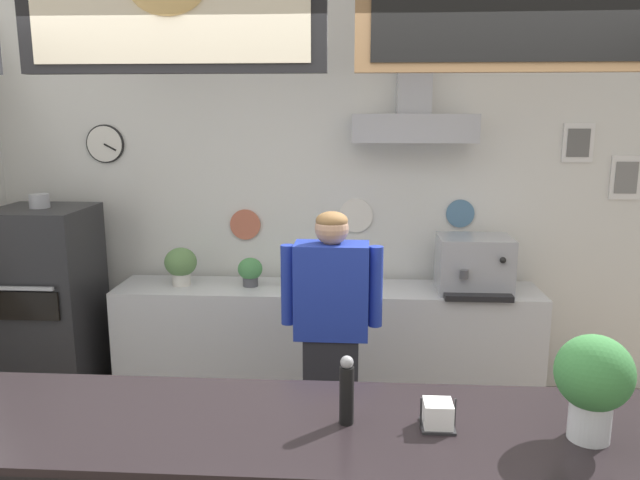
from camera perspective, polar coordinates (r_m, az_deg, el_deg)
The scene contains 12 objects.
back_wall_assembly at distance 4.62m, azimuth 3.01°, elevation 4.91°, with size 5.57×2.60×3.03m.
back_prep_counter at distance 4.70m, azimuth 0.59°, elevation -9.76°, with size 3.11×0.53×0.90m.
pizza_oven at distance 5.01m, azimuth -23.72°, elevation -5.71°, with size 0.66×0.68×1.59m.
shop_worker at distance 3.62m, azimuth 1.05°, elevation -9.20°, with size 0.58×0.22×1.62m.
espresso_machine at distance 4.55m, azimuth 14.01°, elevation -2.22°, with size 0.52×0.47×0.40m.
potted_sage at distance 4.50m, azimuth 3.19°, elevation -3.28°, with size 0.13×0.13×0.18m.
potted_basil at distance 4.69m, azimuth -12.73°, elevation -2.19°, with size 0.24×0.24×0.28m.
potted_thyme at distance 4.59m, azimuth -6.46°, elevation -2.82°, with size 0.18×0.18×0.21m.
potted_oregano at distance 4.53m, azimuth -2.48°, elevation -2.92°, with size 0.16×0.16×0.21m.
napkin_holder at distance 2.40m, azimuth 10.82°, elevation -15.64°, with size 0.13×0.12×0.12m.
pepper_grinder at distance 2.36m, azimuth 2.48°, elevation -13.70°, with size 0.05×0.05×0.27m.
basil_vase at distance 2.41m, azimuth 23.91°, elevation -11.87°, with size 0.27×0.27×0.39m.
Camera 1 is at (0.07, -2.40, 2.16)m, focal length 34.67 mm.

